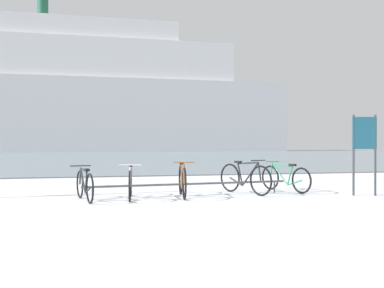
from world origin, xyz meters
name	(u,v)px	position (x,y,z in m)	size (l,w,h in m)	color
ground	(103,152)	(0.00, 53.90, -0.04)	(80.00, 132.00, 0.08)	white
bike_rack	(190,184)	(0.82, 3.74, 0.27)	(4.88, 0.52, 0.31)	#4C5156
bicycle_0	(85,185)	(-1.53, 3.44, 0.34)	(0.52, 1.57, 0.74)	black
bicycle_1	(130,183)	(-0.56, 3.53, 0.36)	(0.46, 1.69, 0.78)	black
bicycle_2	(182,181)	(0.62, 3.59, 0.37)	(0.46, 1.72, 0.82)	black
bicycle_3	(245,178)	(2.22, 3.88, 0.38)	(0.77, 1.66, 0.83)	black
bicycle_4	(285,178)	(3.39, 4.14, 0.34)	(0.70, 1.64, 0.75)	black
info_sign	(364,141)	(4.83, 2.93, 1.27)	(0.54, 0.20, 1.89)	#33383D
ferry_ship	(99,98)	(-0.52, 57.16, 7.62)	(52.80, 8.26, 22.74)	silver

